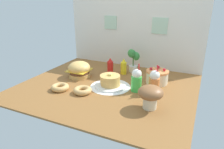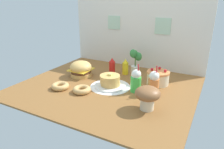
# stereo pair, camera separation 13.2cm
# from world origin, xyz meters

# --- Properties ---
(ground_plane) EXTENTS (2.09, 1.81, 0.02)m
(ground_plane) POSITION_xyz_m (0.00, 0.00, -0.01)
(ground_plane) COLOR brown
(back_wall) EXTENTS (2.09, 0.04, 1.04)m
(back_wall) POSITION_xyz_m (0.00, 0.90, 0.52)
(back_wall) COLOR silver
(back_wall) RESTS_ON ground_plane
(doily_mat) EXTENTS (0.50, 0.50, 0.00)m
(doily_mat) POSITION_xyz_m (0.04, -0.01, 0.00)
(doily_mat) COLOR white
(doily_mat) RESTS_ON ground_plane
(burger) EXTENTS (0.30, 0.30, 0.22)m
(burger) POSITION_xyz_m (-0.49, 0.13, 0.10)
(burger) COLOR #DBA859
(burger) RESTS_ON ground_plane
(pancake_stack) EXTENTS (0.38, 0.38, 0.17)m
(pancake_stack) POSITION_xyz_m (0.04, -0.01, 0.07)
(pancake_stack) COLOR white
(pancake_stack) RESTS_ON doily_mat
(layer_cake) EXTENTS (0.28, 0.28, 0.21)m
(layer_cake) POSITION_xyz_m (0.53, 0.34, 0.09)
(layer_cake) COLOR beige
(layer_cake) RESTS_ON ground_plane
(ketchup_bottle) EXTENTS (0.09, 0.09, 0.23)m
(ketchup_bottle) POSITION_xyz_m (-0.17, 0.44, 0.10)
(ketchup_bottle) COLOR red
(ketchup_bottle) RESTS_ON ground_plane
(mustard_bottle) EXTENTS (0.09, 0.09, 0.23)m
(mustard_bottle) POSITION_xyz_m (0.02, 0.48, 0.10)
(mustard_bottle) COLOR yellow
(mustard_bottle) RESTS_ON ground_plane
(cream_soda_cup) EXTENTS (0.12, 0.12, 0.34)m
(cream_soda_cup) POSITION_xyz_m (0.37, 0.01, 0.13)
(cream_soda_cup) COLOR green
(cream_soda_cup) RESTS_ON ground_plane
(orange_float_cup) EXTENTS (0.12, 0.12, 0.34)m
(orange_float_cup) POSITION_xyz_m (0.57, 0.05, 0.13)
(orange_float_cup) COLOR orange
(orange_float_cup) RESTS_ON ground_plane
(donut_pink_glaze) EXTENTS (0.21, 0.21, 0.06)m
(donut_pink_glaze) POSITION_xyz_m (-0.46, -0.34, 0.03)
(donut_pink_glaze) COLOR tan
(donut_pink_glaze) RESTS_ON ground_plane
(donut_chocolate) EXTENTS (0.21, 0.21, 0.06)m
(donut_chocolate) POSITION_xyz_m (-0.17, -0.30, 0.03)
(donut_chocolate) COLOR tan
(donut_chocolate) RESTS_ON ground_plane
(potted_plant) EXTENTS (0.17, 0.13, 0.34)m
(potted_plant) POSITION_xyz_m (0.11, 0.63, 0.18)
(potted_plant) COLOR white
(potted_plant) RESTS_ON ground_plane
(mushroom_stool) EXTENTS (0.25, 0.25, 0.24)m
(mushroom_stool) POSITION_xyz_m (0.62, -0.32, 0.15)
(mushroom_stool) COLOR beige
(mushroom_stool) RESTS_ON ground_plane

